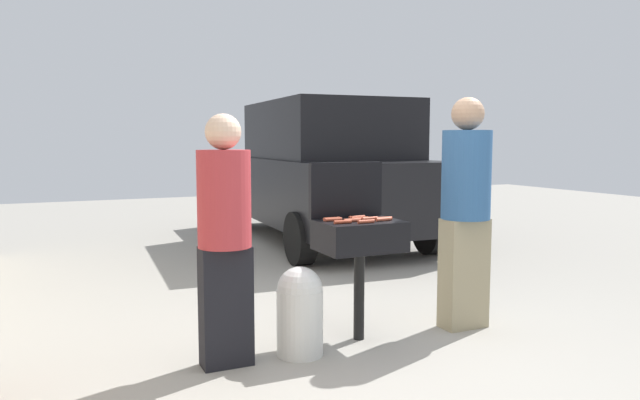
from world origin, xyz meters
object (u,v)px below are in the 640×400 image
(hot_dog_7, at_px, (357,217))
(hot_dog_2, at_px, (333,219))
(hot_dog_1, at_px, (360,218))
(person_right, at_px, (466,204))
(hot_dog_0, at_px, (366,221))
(hot_dog_8, at_px, (384,218))
(hot_dog_9, at_px, (370,219))
(parked_minivan, at_px, (324,171))
(hot_dog_3, at_px, (384,219))
(propane_tank, at_px, (300,309))
(hot_dog_4, at_px, (352,220))
(bbq_grill, at_px, (359,240))
(hot_dog_5, at_px, (332,219))
(person_left, at_px, (225,231))
(hot_dog_6, at_px, (343,222))

(hot_dog_7, bearing_deg, hot_dog_2, -169.92)
(hot_dog_2, bearing_deg, hot_dog_1, -9.13)
(hot_dog_1, xyz_separation_m, person_right, (0.87, -0.11, 0.08))
(hot_dog_0, distance_m, hot_dog_8, 0.22)
(hot_dog_9, xyz_separation_m, parked_minivan, (1.51, 4.05, 0.12))
(hot_dog_0, bearing_deg, hot_dog_3, 16.25)
(hot_dog_3, xyz_separation_m, parked_minivan, (1.44, 4.13, 0.12))
(hot_dog_2, height_order, person_right, person_right)
(hot_dog_7, height_order, propane_tank, hot_dog_7)
(hot_dog_4, height_order, hot_dog_8, same)
(bbq_grill, xyz_separation_m, hot_dog_8, (0.18, -0.05, 0.15))
(hot_dog_5, distance_m, person_right, 1.09)
(person_right, bearing_deg, person_left, -6.47)
(hot_dog_1, relative_size, hot_dog_6, 1.00)
(hot_dog_0, relative_size, propane_tank, 0.21)
(hot_dog_7, bearing_deg, hot_dog_1, -100.96)
(bbq_grill, xyz_separation_m, hot_dog_1, (0.01, 0.02, 0.15))
(hot_dog_1, xyz_separation_m, hot_dog_8, (0.16, -0.07, 0.00))
(bbq_grill, distance_m, hot_dog_9, 0.17)
(hot_dog_8, xyz_separation_m, person_left, (-1.21, -0.04, -0.01))
(parked_minivan, bearing_deg, hot_dog_3, 73.58)
(hot_dog_2, xyz_separation_m, hot_dog_9, (0.27, -0.07, 0.00))
(bbq_grill, relative_size, person_right, 0.49)
(hot_dog_0, height_order, propane_tank, hot_dog_0)
(hot_dog_5, xyz_separation_m, hot_dog_6, (0.00, -0.18, 0.00))
(hot_dog_4, distance_m, person_left, 0.96)
(hot_dog_7, relative_size, hot_dog_9, 1.00)
(hot_dog_7, bearing_deg, bbq_grill, -106.67)
(bbq_grill, xyz_separation_m, hot_dog_6, (-0.18, -0.09, 0.15))
(hot_dog_3, xyz_separation_m, hot_dog_7, (-0.13, 0.18, 0.00))
(hot_dog_8, relative_size, propane_tank, 0.21)
(hot_dog_2, xyz_separation_m, hot_dog_3, (0.34, -0.14, 0.00))
(hot_dog_1, bearing_deg, person_left, -173.93)
(person_right, bearing_deg, hot_dog_5, -16.03)
(hot_dog_8, relative_size, hot_dog_9, 1.00)
(person_left, bearing_deg, hot_dog_9, 10.05)
(bbq_grill, height_order, person_left, person_left)
(hot_dog_0, height_order, hot_dog_1, same)
(hot_dog_6, bearing_deg, hot_dog_4, 26.16)
(bbq_grill, height_order, person_right, person_right)
(hot_dog_0, bearing_deg, hot_dog_4, 120.41)
(bbq_grill, relative_size, hot_dog_0, 6.84)
(hot_dog_5, bearing_deg, hot_dog_7, 0.28)
(hot_dog_8, height_order, person_right, person_right)
(hot_dog_1, distance_m, hot_dog_4, 0.11)
(hot_dog_3, xyz_separation_m, hot_dog_6, (-0.34, -0.00, 0.00))
(hot_dog_7, bearing_deg, hot_dog_6, -139.20)
(hot_dog_0, bearing_deg, bbq_grill, 81.49)
(hot_dog_0, relative_size, hot_dog_1, 1.00)
(hot_dog_2, relative_size, hot_dog_8, 1.00)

